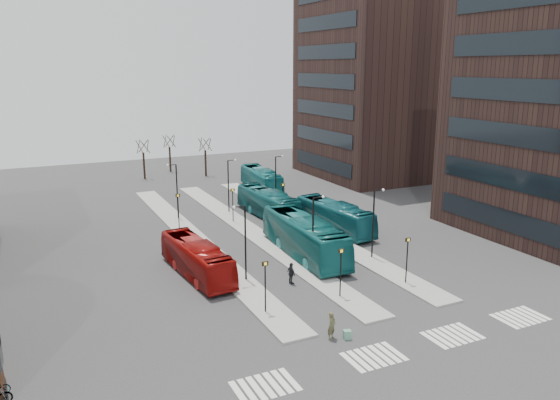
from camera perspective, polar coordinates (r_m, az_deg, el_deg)
name	(u,v)px	position (r m, az deg, el deg)	size (l,w,h in m)	color
ground	(433,388)	(31.65, 15.74, -18.35)	(160.00, 160.00, 0.00)	#2D2D30
island_left	(194,239)	(54.28, -8.95, -4.04)	(2.50, 45.00, 0.15)	gray
island_mid	(251,231)	(56.18, -3.08, -3.27)	(2.50, 45.00, 0.15)	gray
island_right	(302,224)	(58.63, 2.35, -2.53)	(2.50, 45.00, 0.15)	gray
suitcase	(347,335)	(35.27, 7.02, -13.79)	(0.47, 0.37, 0.58)	#1C4F9E
red_bus	(197,258)	(44.83, -8.71, -6.06)	(2.44, 10.44, 2.91)	maroon
teal_bus_a	(304,236)	(48.80, 2.54, -3.82)	(3.01, 12.87, 3.58)	#135E60
teal_bus_b	(268,203)	(61.30, -1.27, -0.35)	(2.61, 11.16, 3.11)	#12575C
teal_bus_c	(334,216)	(56.43, 5.70, -1.71)	(2.55, 10.92, 3.04)	#13555F
teal_bus_d	(261,180)	(74.24, -1.98, 2.15)	(2.59, 11.07, 3.08)	#16696E
traveller	(332,325)	(34.91, 5.42, -12.92)	(0.66, 0.43, 1.81)	#4A4A2C
commuter_a	(209,277)	(42.72, -7.42, -7.99)	(0.76, 0.59, 1.57)	black
commuter_b	(291,273)	(42.86, 1.18, -7.68)	(1.02, 0.42, 1.74)	black
commuter_c	(324,256)	(47.03, 4.58, -5.87)	(0.98, 0.56, 1.52)	black
crosswalk_stripes	(411,346)	(35.25, 13.56, -14.65)	(22.35, 2.40, 0.01)	silver
tower_far	(382,77)	(86.00, 10.56, 12.56)	(20.12, 20.00, 30.00)	#301E1A
sign_poles	(276,228)	(49.21, -0.40, -2.90)	(12.45, 22.12, 3.65)	black
lamp_posts	(264,202)	(53.70, -1.68, -0.18)	(14.04, 20.24, 6.12)	black
bare_trees	(173,158)	(86.10, -11.10, 4.32)	(10.97, 8.14, 5.90)	black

